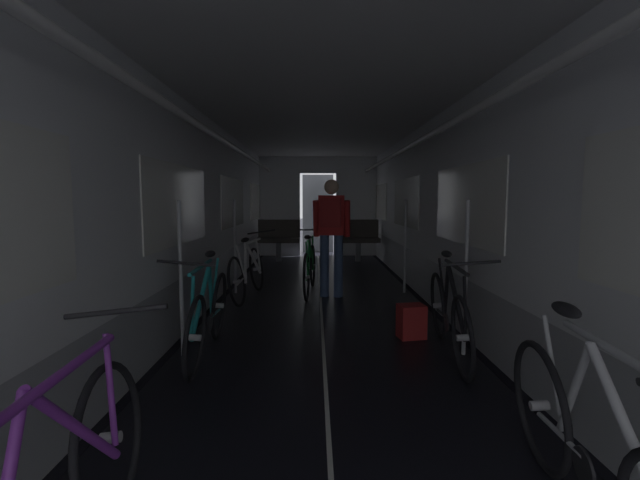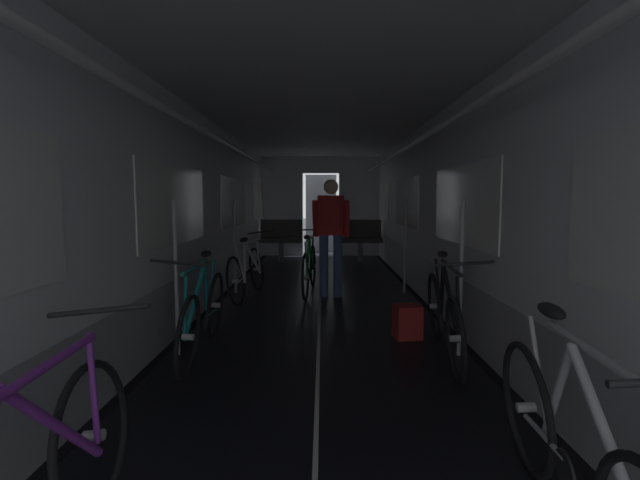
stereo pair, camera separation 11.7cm
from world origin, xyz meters
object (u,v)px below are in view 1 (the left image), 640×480
person_cyclist_aisle (331,227)px  bench_seat_far_right (358,236)px  bicycle_black (449,314)px  bicycle_teal (208,314)px  backpack_on_floor (411,321)px  bicycle_silver (593,453)px  bicycle_white (248,272)px  bicycle_green_in_aisle (310,268)px  bench_seat_far_left (279,236)px

person_cyclist_aisle → bench_seat_far_right: bearing=78.5°
bicycle_black → bicycle_teal: bearing=179.2°
backpack_on_floor → bicycle_silver: bearing=-86.9°
bicycle_white → person_cyclist_aisle: bearing=1.8°
bicycle_white → bicycle_silver: bearing=-64.8°
bench_seat_far_right → bicycle_silver: size_ratio=0.58×
bicycle_white → person_cyclist_aisle: person_cyclist_aisle is taller
bench_seat_far_right → person_cyclist_aisle: size_ratio=0.58×
bicycle_teal → person_cyclist_aisle: size_ratio=1.00×
bicycle_teal → backpack_on_floor: size_ratio=4.98×
bicycle_black → backpack_on_floor: bicycle_black is taller
bicycle_green_in_aisle → bench_seat_far_right: bearing=72.7°
bench_seat_far_right → bicycle_black: (0.22, -6.00, -0.18)m
bicycle_silver → bicycle_black: 2.12m
bicycle_black → bicycle_green_in_aisle: bearing=116.1°
backpack_on_floor → person_cyclist_aisle: bearing=112.0°
bicycle_silver → bicycle_green_in_aisle: 4.88m
bench_seat_far_left → bicycle_black: size_ratio=0.58×
bicycle_black → backpack_on_floor: size_ratio=4.97×
bench_seat_far_left → bicycle_silver: (1.95, -8.12, -0.19)m
bench_seat_far_left → bicycle_silver: bench_seat_far_left is taller
bench_seat_far_left → bicycle_green_in_aisle: 3.47m
bench_seat_far_left → bicycle_black: bench_seat_far_left is taller
bicycle_silver → bench_seat_far_right: bearing=91.0°
bench_seat_far_left → backpack_on_floor: (1.80, -5.50, -0.40)m
person_cyclist_aisle → backpack_on_floor: person_cyclist_aisle is taller
bench_seat_far_right → bicycle_silver: (0.15, -8.12, -0.19)m
bench_seat_far_left → bicycle_black: bearing=-71.4°
bicycle_black → bench_seat_far_right: bearing=92.1°
bicycle_white → bench_seat_far_right: bearing=62.4°
bench_seat_far_right → bicycle_black: bearing=-87.9°
person_cyclist_aisle → backpack_on_floor: bearing=-68.0°
bicycle_teal → bicycle_black: (2.16, -0.03, 0.00)m
bicycle_teal → bicycle_white: 2.28m
bicycle_silver → bicycle_white: 4.89m
bench_seat_far_right → bicycle_teal: 6.28m
bicycle_silver → bicycle_black: bearing=87.9°
bicycle_silver → bicycle_black: size_ratio=1.00×
bicycle_teal → bicycle_green_in_aisle: bicycle_teal is taller
bench_seat_far_right → backpack_on_floor: bearing=-90.0°
bench_seat_far_left → bicycle_teal: (-0.13, -5.97, -0.19)m
backpack_on_floor → bicycle_black: bearing=-66.4°
bicycle_teal → person_cyclist_aisle: (1.19, 2.32, 0.63)m
person_cyclist_aisle → bicycle_silver: bearing=-78.8°
bicycle_teal → backpack_on_floor: bearing=13.8°
bicycle_green_in_aisle → bicycle_white: bearing=-160.8°
bicycle_black → bicycle_white: bearing=133.0°
bench_seat_far_left → bicycle_white: 3.70m
bicycle_silver → backpack_on_floor: bicycle_silver is taller
bench_seat_far_right → bicycle_black: bench_seat_far_right is taller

